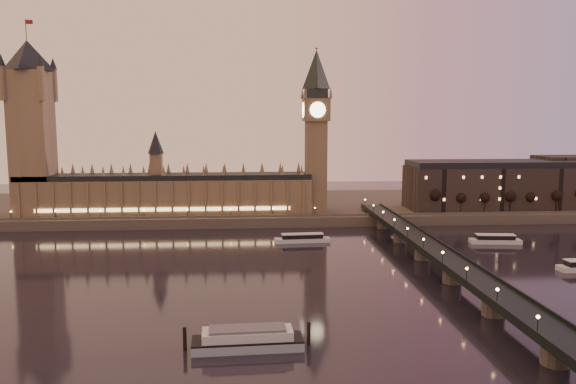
% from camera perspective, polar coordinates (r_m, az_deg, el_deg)
% --- Properties ---
extents(ground, '(700.00, 700.00, 0.00)m').
position_cam_1_polar(ground, '(241.46, -6.54, -8.32)').
color(ground, black).
rests_on(ground, ground).
extents(far_embankment, '(560.00, 130.00, 6.00)m').
position_cam_1_polar(far_embankment, '(402.60, -1.36, -1.49)').
color(far_embankment, '#423D35').
rests_on(far_embankment, ground).
extents(palace_of_westminster, '(180.00, 26.62, 52.00)m').
position_cam_1_polar(palace_of_westminster, '(359.45, -12.24, 0.28)').
color(palace_of_westminster, brown).
rests_on(palace_of_westminster, ground).
extents(victoria_tower, '(31.68, 31.68, 118.00)m').
position_cam_1_polar(victoria_tower, '(376.45, -24.64, 6.82)').
color(victoria_tower, brown).
rests_on(victoria_tower, ground).
extents(big_ben, '(17.68, 17.68, 104.00)m').
position_cam_1_polar(big_ben, '(355.97, 2.87, 7.19)').
color(big_ben, brown).
rests_on(big_ben, ground).
extents(westminster_bridge, '(13.20, 260.00, 15.30)m').
position_cam_1_polar(westminster_bridge, '(253.30, 14.76, -6.48)').
color(westminster_bridge, black).
rests_on(westminster_bridge, ground).
extents(city_block, '(155.00, 45.00, 34.00)m').
position_cam_1_polar(city_block, '(409.79, 22.60, 0.82)').
color(city_block, black).
rests_on(city_block, ground).
extents(bare_tree_0, '(6.89, 6.89, 14.01)m').
position_cam_1_polar(bare_tree_0, '(364.57, 14.79, -0.52)').
color(bare_tree_0, black).
rests_on(bare_tree_0, ground).
extents(bare_tree_1, '(6.89, 6.89, 14.01)m').
position_cam_1_polar(bare_tree_1, '(370.00, 17.10, -0.49)').
color(bare_tree_1, black).
rests_on(bare_tree_1, ground).
extents(bare_tree_2, '(6.89, 6.89, 14.01)m').
position_cam_1_polar(bare_tree_2, '(376.00, 19.34, -0.46)').
color(bare_tree_2, black).
rests_on(bare_tree_2, ground).
extents(bare_tree_3, '(6.89, 6.89, 14.01)m').
position_cam_1_polar(bare_tree_3, '(382.57, 21.50, -0.43)').
color(bare_tree_3, black).
rests_on(bare_tree_3, ground).
extents(bare_tree_4, '(6.89, 6.89, 14.01)m').
position_cam_1_polar(bare_tree_4, '(389.65, 23.59, -0.40)').
color(bare_tree_4, black).
rests_on(bare_tree_4, ground).
extents(bare_tree_5, '(6.89, 6.89, 14.01)m').
position_cam_1_polar(bare_tree_5, '(397.24, 25.60, -0.37)').
color(bare_tree_5, black).
rests_on(bare_tree_5, ground).
extents(cruise_boat_a, '(29.65, 7.93, 4.70)m').
position_cam_1_polar(cruise_boat_a, '(300.51, 1.47, -4.73)').
color(cruise_boat_a, silver).
rests_on(cruise_boat_a, ground).
extents(cruise_boat_b, '(26.97, 9.76, 4.87)m').
position_cam_1_polar(cruise_boat_b, '(317.13, 20.30, -4.53)').
color(cruise_boat_b, silver).
rests_on(cruise_boat_b, ground).
extents(moored_barge, '(36.68, 10.22, 6.73)m').
position_cam_1_polar(moored_barge, '(166.06, -4.13, -14.69)').
color(moored_barge, '#8EA7B5').
rests_on(moored_barge, ground).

